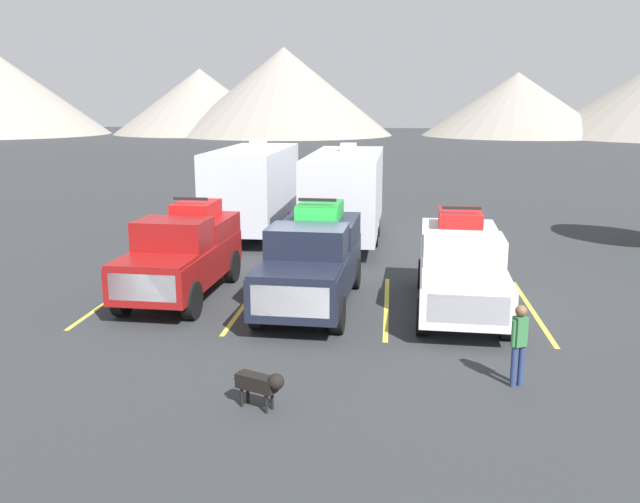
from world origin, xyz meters
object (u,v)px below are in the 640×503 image
(pickup_truck_c, at_px, (461,265))
(camper_trailer_b, at_px, (346,191))
(camper_trailer_a, at_px, (254,186))
(dog, at_px, (262,383))
(pickup_truck_a, at_px, (183,252))
(person_a, at_px, (519,340))
(pickup_truck_b, at_px, (313,258))

(pickup_truck_c, distance_m, camper_trailer_b, 9.04)
(pickup_truck_c, height_order, camper_trailer_a, camper_trailer_a)
(dog, bearing_deg, camper_trailer_b, 88.34)
(camper_trailer_a, height_order, dog, camper_trailer_a)
(camper_trailer_a, distance_m, camper_trailer_b, 3.87)
(pickup_truck_a, distance_m, camper_trailer_a, 8.85)
(camper_trailer_b, distance_m, person_a, 13.83)
(camper_trailer_b, xyz_separation_m, dog, (-0.42, -14.63, -1.44))
(camper_trailer_b, bearing_deg, person_a, -72.44)
(pickup_truck_a, xyz_separation_m, pickup_truck_c, (7.46, -0.39, -0.07))
(pickup_truck_c, xyz_separation_m, dog, (-3.98, -6.36, -0.67))
(pickup_truck_a, xyz_separation_m, camper_trailer_a, (0.16, 8.82, 0.74))
(camper_trailer_a, distance_m, dog, 15.99)
(pickup_truck_c, bearing_deg, camper_trailer_a, 128.41)
(camper_trailer_a, bearing_deg, dog, -77.93)
(pickup_truck_a, bearing_deg, pickup_truck_b, -6.93)
(pickup_truck_a, bearing_deg, camper_trailer_a, 88.96)
(camper_trailer_a, distance_m, person_a, 16.20)
(pickup_truck_a, bearing_deg, pickup_truck_c, -2.99)
(pickup_truck_c, relative_size, person_a, 3.69)
(person_a, bearing_deg, camper_trailer_a, 119.32)
(camper_trailer_a, relative_size, dog, 8.66)
(pickup_truck_b, height_order, camper_trailer_b, camper_trailer_b)
(pickup_truck_b, xyz_separation_m, dog, (-0.14, -6.31, -0.75))
(pickup_truck_a, relative_size, pickup_truck_b, 0.92)
(pickup_truck_b, bearing_deg, camper_trailer_b, 88.04)
(camper_trailer_a, xyz_separation_m, dog, (3.33, -15.57, -1.48))
(pickup_truck_a, xyz_separation_m, person_a, (8.08, -5.27, -0.31))
(pickup_truck_c, bearing_deg, camper_trailer_b, 113.23)
(pickup_truck_a, height_order, pickup_truck_b, pickup_truck_b)
(person_a, bearing_deg, pickup_truck_b, 132.64)
(pickup_truck_a, relative_size, camper_trailer_a, 0.63)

